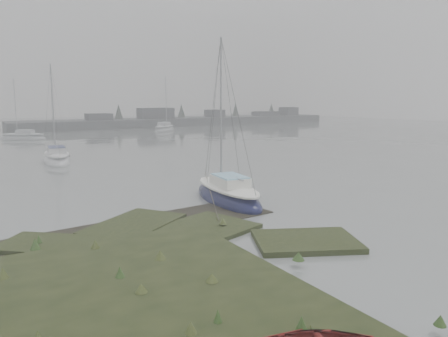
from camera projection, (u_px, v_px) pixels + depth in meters
ground at (83, 152)px, 40.83m from camera, size 160.00×160.00×0.00m
far_shoreline at (188, 120)px, 81.33m from camera, size 60.00×8.00×4.15m
sailboat_main at (228, 196)px, 21.57m from camera, size 2.64×6.27×8.59m
sailboat_white at (57, 159)px, 34.51m from camera, size 2.47×6.03×8.29m
sailboat_far_b at (165, 129)px, 66.80m from camera, size 5.87×5.94×8.87m
sailboat_far_c at (24, 138)px, 53.17m from camera, size 5.66×4.50×7.82m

